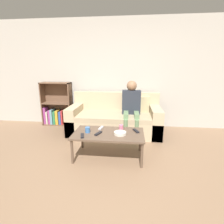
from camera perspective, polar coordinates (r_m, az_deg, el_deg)
name	(u,v)px	position (r m, az deg, el deg)	size (l,w,h in m)	color
ground_plane	(101,189)	(2.39, -3.75, -23.82)	(22.00, 22.00, 0.00)	#84664C
wall_back	(118,74)	(4.41, 1.94, 12.22)	(12.00, 0.06, 2.60)	#B7B2A8
couch	(115,120)	(4.04, 0.99, -2.47)	(2.04, 0.93, 0.89)	tan
bookshelf	(56,109)	(4.78, -17.70, 1.05)	(0.75, 0.28, 1.10)	brown
coffee_table	(109,135)	(2.90, -1.13, -7.50)	(1.15, 0.64, 0.43)	brown
person_adult	(131,104)	(3.84, 6.32, 2.70)	(0.41, 0.65, 1.19)	#66845B
cup_near	(121,127)	(3.00, 2.99, -5.05)	(0.07, 0.07, 0.09)	pink
cup_far	(88,130)	(2.92, -7.99, -5.78)	(0.08, 0.08, 0.09)	#3D70B2
tv_remote_0	(82,136)	(2.79, -9.70, -7.64)	(0.09, 0.18, 0.02)	black
tv_remote_1	(101,128)	(3.09, -3.60, -5.20)	(0.08, 0.18, 0.02)	#B7B7BC
tv_remote_2	(98,133)	(2.85, -4.48, -6.96)	(0.11, 0.18, 0.02)	black
tv_remote_3	(136,131)	(2.97, 7.83, -6.14)	(0.11, 0.18, 0.02)	black
snack_bowl	(120,133)	(2.82, 2.67, -6.93)	(0.20, 0.20, 0.05)	beige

